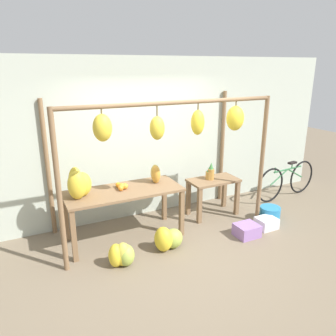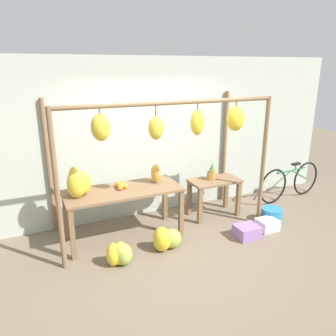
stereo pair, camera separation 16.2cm
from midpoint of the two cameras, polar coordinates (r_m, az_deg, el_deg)
ground_plane at (r=5.00m, az=1.91°, el=-14.42°), size 20.00×20.00×0.00m
shop_wall_back at (r=5.81m, az=-5.16°, el=5.03°), size 8.00×0.08×2.80m
stall_awning at (r=4.85m, az=-0.05°, el=5.42°), size 3.35×1.31×2.18m
display_table_main at (r=5.12m, az=-8.61°, el=-4.97°), size 1.79×0.75×0.82m
display_table_side at (r=5.99m, az=7.08°, el=-3.43°), size 0.90×0.50×0.68m
banana_pile_on_table at (r=4.89m, az=-16.21°, el=-2.66°), size 0.42×0.41×0.44m
orange_pile at (r=5.11m, az=-8.99°, el=-3.21°), size 0.17×0.24×0.10m
pineapple_cluster at (r=5.89m, az=6.57°, el=-0.87°), size 0.15×0.14×0.32m
banana_pile_ground_left at (r=4.69m, az=-8.99°, el=-14.76°), size 0.43×0.34×0.35m
banana_pile_ground_right at (r=4.98m, az=-0.98°, el=-12.24°), size 0.49×0.34×0.38m
fruit_crate_white at (r=5.50m, az=12.72°, el=-10.55°), size 0.36×0.32×0.20m
blue_bucket at (r=6.12m, az=16.59°, el=-7.62°), size 0.36×0.36×0.25m
parked_bicycle at (r=7.18m, az=19.36°, el=-2.02°), size 1.68×0.22×0.75m
papaya_pile at (r=5.31m, az=-3.05°, el=-1.02°), size 0.21×0.27×0.29m
fruit_crate_purple at (r=5.84m, az=15.99°, el=-9.20°), size 0.33×0.29×0.18m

